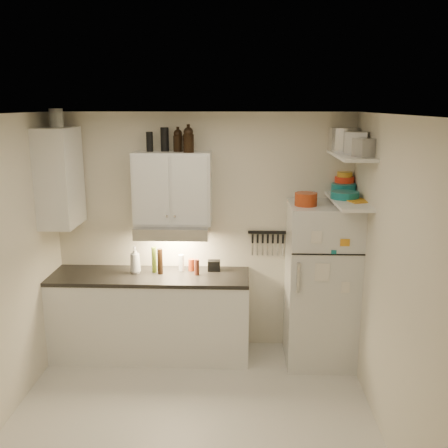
{
  "coord_description": "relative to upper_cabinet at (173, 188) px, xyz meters",
  "views": [
    {
      "loc": [
        0.43,
        -3.77,
        2.68
      ],
      "look_at": [
        0.25,
        0.9,
        1.55
      ],
      "focal_mm": 40.0,
      "sensor_mm": 36.0,
      "label": 1
    }
  ],
  "objects": [
    {
      "name": "tin_b",
      "position": [
        1.81,
        -0.57,
        0.47
      ],
      "size": [
        0.21,
        0.21,
        0.16
      ],
      "primitive_type": "cube",
      "rotation": [
        0.0,
        0.0,
        0.36
      ],
      "color": "#AAAAAD",
      "rests_on": "shelf_hi"
    },
    {
      "name": "base_cabinet",
      "position": [
        -0.25,
        -0.14,
        -1.39
      ],
      "size": [
        2.1,
        0.6,
        0.88
      ],
      "primitive_type": "cube",
      "color": "white",
      "rests_on": "floor"
    },
    {
      "name": "thermos_b",
      "position": [
        -0.23,
        0.02,
        0.48
      ],
      "size": [
        0.09,
        0.09,
        0.2
      ],
      "primitive_type": "cylinder",
      "rotation": [
        0.0,
        0.0,
        -0.35
      ],
      "color": "black",
      "rests_on": "upper_cabinet"
    },
    {
      "name": "right_wall",
      "position": [
        1.91,
        -1.33,
        -0.53
      ],
      "size": [
        0.02,
        3.0,
        2.6
      ],
      "primitive_type": "cube",
      "color": "beige",
      "rests_on": "ground"
    },
    {
      "name": "dutch_oven",
      "position": [
        1.35,
        -0.25,
        -0.06
      ],
      "size": [
        0.24,
        0.24,
        0.13
      ],
      "primitive_type": "cylinder",
      "rotation": [
        0.0,
        0.0,
        0.08
      ],
      "color": "#AA3813",
      "rests_on": "fridge"
    },
    {
      "name": "side_cabinet",
      "position": [
        -1.14,
        -0.14,
        0.12
      ],
      "size": [
        0.33,
        0.55,
        1.0
      ],
      "primitive_type": "cube",
      "color": "white",
      "rests_on": "left_wall"
    },
    {
      "name": "book_stack",
      "position": [
        1.82,
        -0.38,
        -0.08
      ],
      "size": [
        0.28,
        0.31,
        0.08
      ],
      "primitive_type": "cube",
      "rotation": [
        0.0,
        0.0,
        0.36
      ],
      "color": "orange",
      "rests_on": "fridge"
    },
    {
      "name": "thermos_a",
      "position": [
        -0.08,
        0.06,
        0.5
      ],
      "size": [
        0.1,
        0.1,
        0.24
      ],
      "primitive_type": "cylinder",
      "rotation": [
        0.0,
        0.0,
        0.19
      ],
      "color": "black",
      "rests_on": "upper_cabinet"
    },
    {
      "name": "ceiling",
      "position": [
        0.3,
        -1.33,
        0.78
      ],
      "size": [
        3.2,
        3.0,
        0.02
      ],
      "primitive_type": "cube",
      "color": "white",
      "rests_on": "ground"
    },
    {
      "name": "fridge",
      "position": [
        1.55,
        -0.18,
        -0.98
      ],
      "size": [
        0.7,
        0.68,
        1.7
      ],
      "primitive_type": "cube",
      "color": "silver",
      "rests_on": "floor"
    },
    {
      "name": "bowl_teal",
      "position": [
        1.77,
        0.04,
        0.0
      ],
      "size": [
        0.25,
        0.25,
        0.1
      ],
      "primitive_type": "cylinder",
      "color": "#157478",
      "rests_on": "shelf_lo"
    },
    {
      "name": "floor",
      "position": [
        0.3,
        -1.33,
        -1.84
      ],
      "size": [
        3.2,
        3.0,
        0.02
      ],
      "primitive_type": "cube",
      "color": "silver",
      "rests_on": "ground"
    },
    {
      "name": "knife_strip",
      "position": [
        1.0,
        0.15,
        -0.51
      ],
      "size": [
        0.42,
        0.02,
        0.03
      ],
      "primitive_type": "cube",
      "color": "black",
      "rests_on": "back_wall"
    },
    {
      "name": "pepper_mill",
      "position": [
        0.25,
        -0.12,
        -0.82
      ],
      "size": [
        0.07,
        0.07,
        0.17
      ],
      "primitive_type": "cylinder",
      "rotation": [
        0.0,
        0.0,
        0.3
      ],
      "color": "brown",
      "rests_on": "countertop"
    },
    {
      "name": "red_jar",
      "position": [
        0.18,
        0.01,
        -0.84
      ],
      "size": [
        0.08,
        0.08,
        0.13
      ],
      "primitive_type": "cylinder",
      "rotation": [
        0.0,
        0.0,
        -0.23
      ],
      "color": "#AA3813",
      "rests_on": "countertop"
    },
    {
      "name": "soap_bottle",
      "position": [
        -0.41,
        -0.09,
        -0.74
      ],
      "size": [
        0.13,
        0.13,
        0.33
      ],
      "primitive_type": "imported",
      "rotation": [
        0.0,
        0.0,
        0.04
      ],
      "color": "white",
      "rests_on": "countertop"
    },
    {
      "name": "growler_b",
      "position": [
        0.18,
        -0.06,
        0.51
      ],
      "size": [
        0.14,
        0.14,
        0.26
      ],
      "primitive_type": null,
      "rotation": [
        0.0,
        0.0,
        0.34
      ],
      "color": "black",
      "rests_on": "upper_cabinet"
    },
    {
      "name": "back_wall",
      "position": [
        0.3,
        0.18,
        -0.53
      ],
      "size": [
        3.2,
        0.02,
        2.6
      ],
      "primitive_type": "cube",
      "color": "beige",
      "rests_on": "ground"
    },
    {
      "name": "plates",
      "position": [
        1.73,
        -0.26,
        -0.02
      ],
      "size": [
        0.3,
        0.3,
        0.07
      ],
      "primitive_type": "cylinder",
      "rotation": [
        0.0,
        0.0,
        0.09
      ],
      "color": "#157478",
      "rests_on": "shelf_lo"
    },
    {
      "name": "range_hood",
      "position": [
        0.0,
        -0.06,
        -0.44
      ],
      "size": [
        0.76,
        0.46,
        0.12
      ],
      "primitive_type": "cube",
      "color": "silver",
      "rests_on": "back_wall"
    },
    {
      "name": "caddy",
      "position": [
        0.42,
        0.02,
        -0.85
      ],
      "size": [
        0.14,
        0.1,
        0.11
      ],
      "primitive_type": "cube",
      "rotation": [
        0.0,
        0.0,
        0.04
      ],
      "color": "black",
      "rests_on": "countertop"
    },
    {
      "name": "vinegar_bottle",
      "position": [
        -0.14,
        -0.11,
        -0.77
      ],
      "size": [
        0.08,
        0.08,
        0.28
      ],
      "primitive_type": "cylinder",
      "rotation": [
        0.0,
        0.0,
        0.4
      ],
      "color": "black",
      "rests_on": "countertop"
    },
    {
      "name": "clear_bottle",
      "position": [
        0.07,
        0.01,
        -0.82
      ],
      "size": [
        0.08,
        0.08,
        0.18
      ],
      "primitive_type": "cylinder",
      "rotation": [
        0.0,
        0.0,
        0.34
      ],
      "color": "silver",
      "rests_on": "countertop"
    },
    {
      "name": "side_jar",
      "position": [
        -1.15,
        -0.05,
        0.72
      ],
      "size": [
        0.18,
        0.18,
        0.18
      ],
      "primitive_type": "cylinder",
      "rotation": [
        0.0,
        0.0,
        -0.33
      ],
      "color": "silver",
      "rests_on": "side_cabinet"
    },
    {
      "name": "countertop",
      "position": [
        -0.25,
        -0.14,
        -0.93
      ],
      "size": [
        2.1,
        0.62,
        0.04
      ],
      "primitive_type": "cube",
      "color": "black",
      "rests_on": "base_cabinet"
    },
    {
      "name": "shelf_lo",
      "position": [
        1.75,
        -0.31,
        -0.07
      ],
      "size": [
        0.3,
        0.95,
        0.03
      ],
      "primitive_type": "cube",
      "color": "white",
      "rests_on": "right_wall"
    },
    {
      "name": "tin_a",
      "position": [
        1.8,
        -0.31,
        0.49
      ],
      "size": [
        0.26,
        0.25,
        0.21
      ],
      "primitive_type": "cube",
      "rotation": [
        0.0,
        0.0,
        -0.4
      ],
      "color": "#AAAAAD",
      "rests_on": "shelf_hi"
    },
    {
      "name": "shelf_hi",
      "position": [
        1.75,
        -0.31,
        0.38
      ],
      "size": [
        0.3,
        0.95,
        0.03
      ],
      "primitive_type": "cube",
      "color": "white",
      "rests_on": "right_wall"
    },
    {
      "name": "stock_pot",
      "position": [
        1.75,
        0.04,
        0.5
      ],
      "size": [
        0.4,
        0.4,
        0.23
      ],
      "primitive_type": "cylinder",
      "rotation": [
        0.0,
        0.0,
        0.3
      ],
      "color": "silver",
      "rests_on": "shelf_hi"
    },
    {
      "name": "upper_cabinet",
      "position": [
        0.0,
        0.0,
        0.0
      ],
      "size": [
        0.8,
        0.33,
        0.75
      ],
      "primitive_type": "cube",
      "color": "white",
      "rests_on": "back_wall"
    },
    {
      "name": "spice_jar",
      "position": [
        1.65,
        -0.25,
        -0.08
      ],
      "size": [
        0.07,
        0.07,
        0.09
      ],
      "primitive_type": "cylinder",
      "rotation": [
        0.0,
        0.0,
        0.37
      ],
      "color": "silver",
      "rests_on": "fridge"
    },
    {
      "name": "bowl_orange",
      "position": [
        1.79,
        0.12,
        0.08
      ],
      "size": [
        0.2,
        0.2,
        0.06
      ],
      "primitive_type": "cylinder",
      "color": "red",
      "rests_on": "bowl_teal"
    },
    {
      "name": "growler_a",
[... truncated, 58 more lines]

